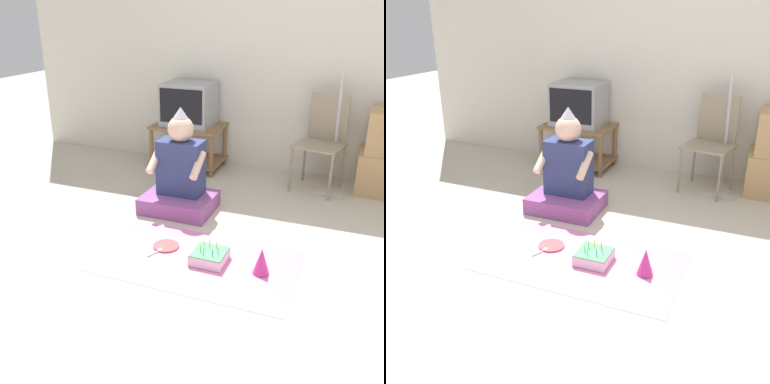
{
  "view_description": "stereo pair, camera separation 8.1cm",
  "coord_description": "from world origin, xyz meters",
  "views": [
    {
      "loc": [
        0.63,
        -2.35,
        1.64
      ],
      "look_at": [
        -0.54,
        0.54,
        0.35
      ],
      "focal_mm": 42.0,
      "sensor_mm": 36.0,
      "label": 1
    },
    {
      "loc": [
        0.7,
        -2.31,
        1.64
      ],
      "look_at": [
        -0.54,
        0.54,
        0.35
      ],
      "focal_mm": 42.0,
      "sensor_mm": 36.0,
      "label": 2
    }
  ],
  "objects": [
    {
      "name": "paper_plate",
      "position": [
        -0.63,
        0.27,
        0.01
      ],
      "size": [
        0.19,
        0.19,
        0.01
      ],
      "color": "#D84C4C",
      "rests_on": "party_cloth"
    },
    {
      "name": "folding_chair",
      "position": [
        0.24,
        1.91,
        0.51
      ],
      "size": [
        0.5,
        0.48,
        0.89
      ],
      "color": "gray",
      "rests_on": "ground_plane"
    },
    {
      "name": "wall_back",
      "position": [
        0.0,
        2.29,
        1.27
      ],
      "size": [
        6.4,
        0.06,
        2.55
      ],
      "color": "beige",
      "rests_on": "ground_plane"
    },
    {
      "name": "party_cloth",
      "position": [
        -0.35,
        0.17,
        0.0
      ],
      "size": [
        1.38,
        0.82,
        0.01
      ],
      "color": "pink",
      "rests_on": "ground_plane"
    },
    {
      "name": "person_seated",
      "position": [
        -0.81,
        0.94,
        0.29
      ],
      "size": [
        0.59,
        0.48,
        0.89
      ],
      "color": "#8C4C8C",
      "rests_on": "ground_plane"
    },
    {
      "name": "dust_mop",
      "position": [
        0.36,
        1.81,
        0.32
      ],
      "size": [
        0.28,
        0.43,
        1.13
      ],
      "color": "#B2ADA3",
      "rests_on": "ground_plane"
    },
    {
      "name": "plastic_spoon_near",
      "position": [
        -0.65,
        0.19,
        0.01
      ],
      "size": [
        0.07,
        0.14,
        0.01
      ],
      "color": "white",
      "rests_on": "party_cloth"
    },
    {
      "name": "party_hat_blue",
      "position": [
        0.1,
        0.18,
        0.1
      ],
      "size": [
        0.11,
        0.11,
        0.18
      ],
      "color": "#CC338C",
      "rests_on": "party_cloth"
    },
    {
      "name": "tv_stand",
      "position": [
        -1.16,
        2.0,
        0.28
      ],
      "size": [
        0.74,
        0.52,
        0.47
      ],
      "color": "olive",
      "rests_on": "ground_plane"
    },
    {
      "name": "tv",
      "position": [
        -1.16,
        2.02,
        0.69
      ],
      "size": [
        0.52,
        0.46,
        0.44
      ],
      "color": "#99999E",
      "rests_on": "tv_stand"
    },
    {
      "name": "ground_plane",
      "position": [
        0.0,
        0.0,
        0.0
      ],
      "size": [
        16.0,
        16.0,
        0.0
      ],
      "primitive_type": "plane",
      "color": "#BCB29E"
    },
    {
      "name": "birthday_cake",
      "position": [
        -0.27,
        0.19,
        0.05
      ],
      "size": [
        0.23,
        0.23,
        0.14
      ],
      "color": "silver",
      "rests_on": "party_cloth"
    }
  ]
}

